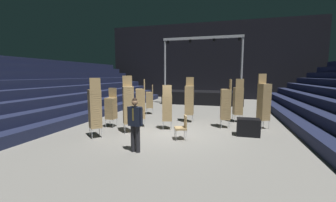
{
  "coord_description": "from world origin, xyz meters",
  "views": [
    {
      "loc": [
        2.21,
        -8.72,
        2.5
      ],
      "look_at": [
        -0.26,
        0.05,
        1.4
      ],
      "focal_mm": 23.1,
      "sensor_mm": 36.0,
      "label": 1
    }
  ],
  "objects_px": {
    "chair_stack_front_right": "(111,108)",
    "equipment_road_case": "(248,127)",
    "stage_riser": "(203,96)",
    "chair_stack_mid_right": "(150,99)",
    "chair_stack_rear_left": "(238,101)",
    "chair_stack_aisle_left": "(95,108)",
    "chair_stack_mid_centre": "(189,100)",
    "loose_chair_near_man": "(182,126)",
    "chair_stack_aisle_right": "(141,103)",
    "chair_stack_front_left": "(167,107)",
    "chair_stack_rear_right": "(264,101)",
    "chair_stack_rear_centre": "(226,104)",
    "man_with_tie": "(135,122)",
    "chair_stack_mid_left": "(128,104)"
  },
  "relations": [
    {
      "from": "chair_stack_mid_left",
      "to": "chair_stack_mid_centre",
      "type": "relative_size",
      "value": 1.04
    },
    {
      "from": "chair_stack_rear_right",
      "to": "loose_chair_near_man",
      "type": "relative_size",
      "value": 2.71
    },
    {
      "from": "chair_stack_mid_right",
      "to": "chair_stack_mid_centre",
      "type": "relative_size",
      "value": 0.79
    },
    {
      "from": "chair_stack_mid_right",
      "to": "man_with_tie",
      "type": "bearing_deg",
      "value": 177.52
    },
    {
      "from": "equipment_road_case",
      "to": "chair_stack_rear_right",
      "type": "bearing_deg",
      "value": 62.88
    },
    {
      "from": "chair_stack_mid_left",
      "to": "equipment_road_case",
      "type": "xyz_separation_m",
      "value": [
        4.99,
        0.86,
        -0.88
      ]
    },
    {
      "from": "man_with_tie",
      "to": "chair_stack_mid_left",
      "type": "xyz_separation_m",
      "value": [
        -1.3,
        2.18,
        0.23
      ]
    },
    {
      "from": "chair_stack_rear_left",
      "to": "chair_stack_rear_right",
      "type": "height_order",
      "value": "chair_stack_rear_right"
    },
    {
      "from": "chair_stack_rear_centre",
      "to": "equipment_road_case",
      "type": "xyz_separation_m",
      "value": [
        0.94,
        -1.16,
        -0.8
      ]
    },
    {
      "from": "chair_stack_rear_left",
      "to": "chair_stack_aisle_right",
      "type": "xyz_separation_m",
      "value": [
        -4.57,
        -2.35,
        0.0
      ]
    },
    {
      "from": "equipment_road_case",
      "to": "stage_riser",
      "type": "bearing_deg",
      "value": 107.23
    },
    {
      "from": "stage_riser",
      "to": "chair_stack_rear_centre",
      "type": "relative_size",
      "value": 2.93
    },
    {
      "from": "chair_stack_front_right",
      "to": "chair_stack_rear_centre",
      "type": "relative_size",
      "value": 0.82
    },
    {
      "from": "chair_stack_mid_right",
      "to": "chair_stack_front_right",
      "type": "bearing_deg",
      "value": 152.56
    },
    {
      "from": "man_with_tie",
      "to": "chair_stack_rear_left",
      "type": "height_order",
      "value": "chair_stack_rear_left"
    },
    {
      "from": "man_with_tie",
      "to": "stage_riser",
      "type": "bearing_deg",
      "value": -84.3
    },
    {
      "from": "chair_stack_front_left",
      "to": "equipment_road_case",
      "type": "relative_size",
      "value": 2.28
    },
    {
      "from": "chair_stack_rear_left",
      "to": "chair_stack_aisle_left",
      "type": "relative_size",
      "value": 0.96
    },
    {
      "from": "chair_stack_aisle_left",
      "to": "equipment_road_case",
      "type": "relative_size",
      "value": 2.66
    },
    {
      "from": "chair_stack_mid_left",
      "to": "chair_stack_aisle_left",
      "type": "bearing_deg",
      "value": 16.42
    },
    {
      "from": "stage_riser",
      "to": "chair_stack_mid_centre",
      "type": "height_order",
      "value": "stage_riser"
    },
    {
      "from": "chair_stack_mid_centre",
      "to": "chair_stack_rear_right",
      "type": "relative_size",
      "value": 0.93
    },
    {
      "from": "chair_stack_rear_right",
      "to": "chair_stack_aisle_left",
      "type": "height_order",
      "value": "chair_stack_rear_right"
    },
    {
      "from": "chair_stack_front_left",
      "to": "chair_stack_rear_centre",
      "type": "height_order",
      "value": "chair_stack_rear_centre"
    },
    {
      "from": "stage_riser",
      "to": "chair_stack_aisle_right",
      "type": "height_order",
      "value": "stage_riser"
    },
    {
      "from": "chair_stack_rear_right",
      "to": "chair_stack_aisle_left",
      "type": "xyz_separation_m",
      "value": [
        -6.68,
        -3.43,
        -0.08
      ]
    },
    {
      "from": "stage_riser",
      "to": "chair_stack_rear_left",
      "type": "relative_size",
      "value": 2.93
    },
    {
      "from": "chair_stack_rear_right",
      "to": "chair_stack_rear_centre",
      "type": "height_order",
      "value": "chair_stack_rear_right"
    },
    {
      "from": "chair_stack_rear_centre",
      "to": "stage_riser",
      "type": "bearing_deg",
      "value": 4.84
    },
    {
      "from": "chair_stack_mid_centre",
      "to": "chair_stack_rear_right",
      "type": "distance_m",
      "value": 3.61
    },
    {
      "from": "chair_stack_mid_left",
      "to": "chair_stack_front_left",
      "type": "bearing_deg",
      "value": -178.76
    },
    {
      "from": "man_with_tie",
      "to": "equipment_road_case",
      "type": "distance_m",
      "value": 4.82
    },
    {
      "from": "chair_stack_rear_right",
      "to": "chair_stack_mid_centre",
      "type": "bearing_deg",
      "value": -36.24
    },
    {
      "from": "stage_riser",
      "to": "chair_stack_front_left",
      "type": "xyz_separation_m",
      "value": [
        -0.5,
        -9.64,
        0.39
      ]
    },
    {
      "from": "man_with_tie",
      "to": "chair_stack_front_left",
      "type": "bearing_deg",
      "value": -84.3
    },
    {
      "from": "loose_chair_near_man",
      "to": "stage_riser",
      "type": "bearing_deg",
      "value": -18.48
    },
    {
      "from": "chair_stack_mid_right",
      "to": "chair_stack_mid_centre",
      "type": "height_order",
      "value": "chair_stack_mid_centre"
    },
    {
      "from": "chair_stack_front_right",
      "to": "equipment_road_case",
      "type": "xyz_separation_m",
      "value": [
        6.24,
        0.18,
        -0.59
      ]
    },
    {
      "from": "chair_stack_rear_left",
      "to": "chair_stack_aisle_left",
      "type": "xyz_separation_m",
      "value": [
        -5.58,
        -4.59,
        0.04
      ]
    },
    {
      "from": "stage_riser",
      "to": "chair_stack_front_right",
      "type": "distance_m",
      "value": 10.47
    },
    {
      "from": "chair_stack_front_right",
      "to": "chair_stack_rear_right",
      "type": "xyz_separation_m",
      "value": [
        7.0,
        1.67,
        0.34
      ]
    },
    {
      "from": "chair_stack_front_left",
      "to": "chair_stack_rear_left",
      "type": "xyz_separation_m",
      "value": [
        3.2,
        2.51,
        0.13
      ]
    },
    {
      "from": "chair_stack_mid_right",
      "to": "chair_stack_rear_right",
      "type": "height_order",
      "value": "chair_stack_rear_right"
    },
    {
      "from": "stage_riser",
      "to": "chair_stack_mid_right",
      "type": "height_order",
      "value": "stage_riser"
    },
    {
      "from": "chair_stack_mid_left",
      "to": "chair_stack_rear_right",
      "type": "distance_m",
      "value": 6.22
    },
    {
      "from": "chair_stack_rear_centre",
      "to": "chair_stack_mid_left",
      "type": "bearing_deg",
      "value": 107.57
    },
    {
      "from": "stage_riser",
      "to": "chair_stack_mid_centre",
      "type": "xyz_separation_m",
      "value": [
        0.21,
        -7.84,
        0.56
      ]
    },
    {
      "from": "stage_riser",
      "to": "chair_stack_mid_left",
      "type": "bearing_deg",
      "value": -100.44
    },
    {
      "from": "chair_stack_rear_centre",
      "to": "equipment_road_case",
      "type": "relative_size",
      "value": 2.56
    },
    {
      "from": "chair_stack_aisle_right",
      "to": "loose_chair_near_man",
      "type": "distance_m",
      "value": 2.92
    }
  ]
}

